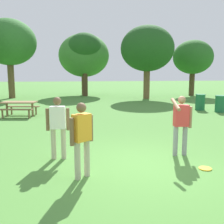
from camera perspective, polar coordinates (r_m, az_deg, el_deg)
ground_plane at (r=6.51m, az=7.97°, el=-11.62°), size 120.00×120.00×0.00m
person_thrower at (r=6.80m, az=-11.94°, el=-2.58°), size 0.61×0.24×1.64m
person_catcher at (r=7.17m, az=15.11°, el=-1.96°), size 0.65×0.67×1.64m
person_bystander at (r=5.50m, az=-6.73°, el=-5.16°), size 0.51×0.40×1.64m
frisbee at (r=6.59m, az=20.00°, el=-11.71°), size 0.30×0.30×0.03m
picnic_table_near at (r=14.08m, az=-19.86°, el=1.34°), size 1.90×1.67×0.77m
trash_can_beside_table at (r=16.41m, az=19.00°, el=2.10°), size 0.59×0.59×0.96m
trash_can_further_along at (r=15.95m, az=22.91°, el=1.70°), size 0.59×0.59×0.96m
tree_broad_center at (r=24.52m, az=-21.92°, el=14.12°), size 4.63×4.63×6.80m
tree_far_right at (r=26.05m, az=-6.25°, el=12.35°), size 4.95×4.95×6.02m
tree_slender_mid at (r=24.98m, az=-6.11°, el=13.86°), size 3.23×3.23×5.94m
tree_back_left at (r=22.59m, az=7.85°, el=13.73°), size 4.53×4.53×6.19m
tree_back_right at (r=26.43m, az=17.55°, el=11.48°), size 3.79×3.79×5.33m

